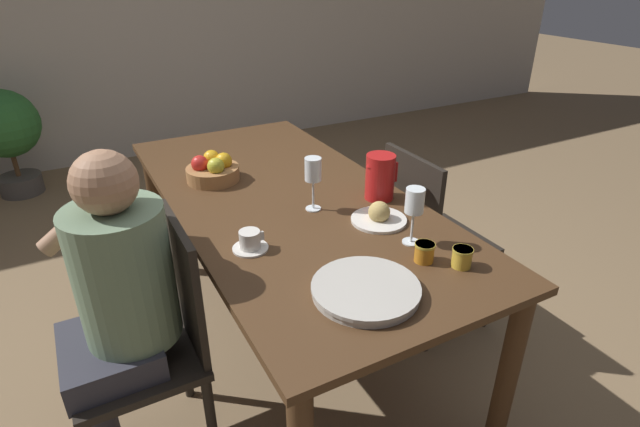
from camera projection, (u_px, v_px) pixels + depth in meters
name	position (u px, v px, depth m)	size (l,w,h in m)	color
ground_plane	(292.00, 339.00, 2.42)	(20.00, 20.00, 0.00)	#7F6647
wall_back	(134.00, 5.00, 4.17)	(10.00, 0.06, 2.60)	beige
dining_table	(287.00, 217.00, 2.11)	(0.90, 1.95, 0.77)	#472D19
chair_person_side	(156.00, 340.00, 1.71)	(0.42, 0.42, 0.91)	black
chair_opposite	(428.00, 237.00, 2.33)	(0.42, 0.42, 0.91)	black
person_seated	(117.00, 297.00, 1.57)	(0.39, 0.41, 1.18)	#33333D
red_pitcher	(380.00, 177.00, 2.01)	(0.14, 0.12, 0.19)	red
wine_glass_water	(313.00, 172.00, 1.89)	(0.06, 0.06, 0.21)	white
wine_glass_juice	(414.00, 204.00, 1.66)	(0.06, 0.06, 0.21)	white
teacup_near_person	(250.00, 242.00, 1.68)	(0.12, 0.12, 0.07)	silver
serving_tray	(366.00, 290.00, 1.46)	(0.32, 0.32, 0.03)	#B7B2A8
bread_plate	(379.00, 216.00, 1.86)	(0.21, 0.21, 0.08)	silver
jam_jar_amber	(424.00, 251.00, 1.61)	(0.07, 0.07, 0.07)	#C67A1E
jam_jar_red	(462.00, 257.00, 1.58)	(0.07, 0.07, 0.07)	gold
fruit_bowl	(213.00, 170.00, 2.19)	(0.23, 0.23, 0.12)	#9E6B3D
potted_plant	(5.00, 130.00, 3.70)	(0.50, 0.50, 0.81)	#4C4742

